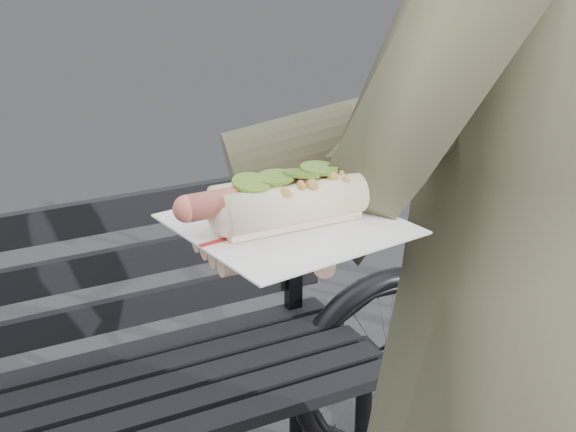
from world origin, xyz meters
name	(u,v)px	position (x,y,z in m)	size (l,w,h in m)	color
park_bench	(47,379)	(-0.07, 0.86, 0.52)	(1.50, 0.44, 0.88)	black
bicycle	(555,274)	(1.42, 0.83, 0.46)	(0.61, 1.76, 0.92)	black
person	(493,328)	(0.40, -0.01, 0.96)	(0.70, 0.46, 1.92)	brown
held_hotdog	(408,139)	(0.21, -0.04, 1.27)	(0.62, 0.32, 0.20)	brown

